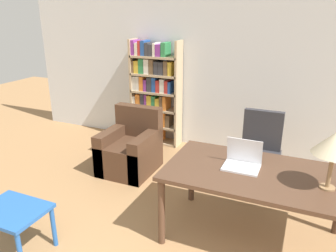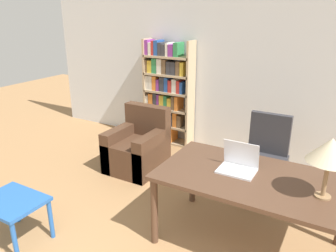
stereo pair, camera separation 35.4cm
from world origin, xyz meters
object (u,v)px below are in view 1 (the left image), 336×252
Objects in this scene: table_lamp at (335,144)px; side_table_blue at (13,216)px; desk at (256,180)px; laptop at (242,161)px; armchair at (131,151)px; bookshelf at (153,93)px; office_chair at (259,156)px.

side_table_blue is at bearing -158.51° from table_lamp.
laptop is at bearing 160.94° from desk.
desk is at bearing 28.53° from side_table_blue.
armchair reaches higher than desk.
table_lamp is at bearing -37.29° from bookshelf.
laptop is at bearing -45.14° from bookshelf.
armchair is at bearing -172.49° from office_chair.
office_chair is 2.14m from bookshelf.
table_lamp reaches higher than laptop.
laptop is at bearing -24.52° from armchair.
side_table_blue is (-1.88, -2.14, -0.05)m from office_chair.
bookshelf is at bearing 155.20° from office_chair.
table_lamp is 3.32m from bookshelf.
table_lamp reaches higher than armchair.
bookshelf is at bearing 134.86° from laptop.
desk is 0.21m from laptop.
bookshelf is at bearing 142.71° from table_lamp.
table_lamp is 0.30× the size of bookshelf.
side_table_blue is 1.92m from armchair.
bookshelf is at bearing 136.26° from desk.
desk is 2.29m from side_table_blue.
table_lamp is (0.75, -0.11, 0.35)m from laptop.
laptop reaches higher than armchair.
table_lamp is at bearing -8.59° from laptop.
side_table_blue is at bearing -89.39° from bookshelf.
table_lamp is at bearing -5.89° from desk.
bookshelf is (-2.63, 2.00, -0.29)m from table_lamp.
bookshelf is at bearing 98.83° from armchair.
bookshelf reaches higher than armchair.
bookshelf is (-0.17, 1.11, 0.57)m from armchair.
bookshelf is (-1.88, 1.89, 0.07)m from laptop.
laptop reaches higher than side_table_blue.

